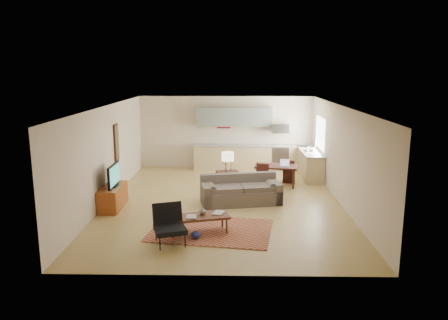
{
  "coord_description": "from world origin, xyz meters",
  "views": [
    {
      "loc": [
        0.25,
        -11.84,
        3.68
      ],
      "look_at": [
        0.0,
        0.3,
        1.15
      ],
      "focal_mm": 35.0,
      "sensor_mm": 36.0,
      "label": 1
    }
  ],
  "objects_px": {
    "armchair": "(170,225)",
    "console_table": "(228,184)",
    "sofa": "(241,190)",
    "coffee_table": "(198,224)",
    "dining_table": "(276,176)",
    "tv_credenza": "(113,197)"
  },
  "relations": [
    {
      "from": "console_table",
      "to": "armchair",
      "type": "bearing_deg",
      "value": -122.59
    },
    {
      "from": "armchair",
      "to": "dining_table",
      "type": "height_order",
      "value": "armchair"
    },
    {
      "from": "armchair",
      "to": "tv_credenza",
      "type": "height_order",
      "value": "armchair"
    },
    {
      "from": "armchair",
      "to": "console_table",
      "type": "distance_m",
      "value": 3.89
    },
    {
      "from": "sofa",
      "to": "armchair",
      "type": "relative_size",
      "value": 2.68
    },
    {
      "from": "sofa",
      "to": "coffee_table",
      "type": "relative_size",
      "value": 1.62
    },
    {
      "from": "armchair",
      "to": "console_table",
      "type": "bearing_deg",
      "value": 53.49
    },
    {
      "from": "coffee_table",
      "to": "console_table",
      "type": "bearing_deg",
      "value": 62.88
    },
    {
      "from": "tv_credenza",
      "to": "console_table",
      "type": "distance_m",
      "value": 3.32
    },
    {
      "from": "armchair",
      "to": "dining_table",
      "type": "xyz_separation_m",
      "value": [
        2.71,
        4.85,
        -0.09
      ]
    },
    {
      "from": "sofa",
      "to": "tv_credenza",
      "type": "distance_m",
      "value": 3.49
    },
    {
      "from": "dining_table",
      "to": "sofa",
      "type": "bearing_deg",
      "value": -111.46
    },
    {
      "from": "sofa",
      "to": "coffee_table",
      "type": "distance_m",
      "value": 2.5
    },
    {
      "from": "sofa",
      "to": "console_table",
      "type": "bearing_deg",
      "value": 104.88
    },
    {
      "from": "coffee_table",
      "to": "tv_credenza",
      "type": "xyz_separation_m",
      "value": [
        -2.45,
        1.81,
        0.09
      ]
    },
    {
      "from": "sofa",
      "to": "tv_credenza",
      "type": "bearing_deg",
      "value": 176.65
    },
    {
      "from": "sofa",
      "to": "coffee_table",
      "type": "xyz_separation_m",
      "value": [
        -1.01,
        -2.28,
        -0.18
      ]
    },
    {
      "from": "armchair",
      "to": "tv_credenza",
      "type": "bearing_deg",
      "value": 108.83
    },
    {
      "from": "sofa",
      "to": "tv_credenza",
      "type": "xyz_separation_m",
      "value": [
        -3.45,
        -0.47,
        -0.09
      ]
    },
    {
      "from": "armchair",
      "to": "coffee_table",
      "type": "bearing_deg",
      "value": 31.13
    },
    {
      "from": "tv_credenza",
      "to": "dining_table",
      "type": "bearing_deg",
      "value": 27.38
    },
    {
      "from": "tv_credenza",
      "to": "console_table",
      "type": "xyz_separation_m",
      "value": [
        3.08,
        1.24,
        0.07
      ]
    }
  ]
}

